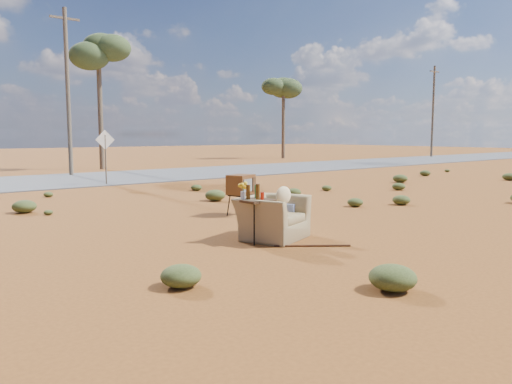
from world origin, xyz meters
TOP-DOWN VIEW (x-y plane):
  - ground at (0.00, 0.00)m, footprint 140.00×140.00m
  - highway at (0.00, 15.00)m, footprint 140.00×7.00m
  - armchair at (-0.05, 0.08)m, footprint 1.64×1.40m
  - tv_unit at (1.12, 2.65)m, footprint 0.76×0.68m
  - side_table at (-0.61, 0.03)m, footprint 0.57×0.57m
  - rusty_bar at (-0.05, -0.98)m, footprint 1.12×0.87m
  - road_sign at (1.50, 12.00)m, footprint 0.78×0.06m
  - eucalyptus_center at (5.00, 21.00)m, footprint 3.20×3.20m
  - eucalyptus_right at (22.00, 24.00)m, footprint 3.20×3.20m
  - utility_pole_center at (2.00, 17.50)m, footprint 1.40×0.20m
  - utility_pole_east at (34.00, 17.50)m, footprint 1.40×0.20m
  - scrub_patch at (-0.82, 4.41)m, footprint 17.49×8.07m

SIDE VIEW (x-z plane):
  - ground at x=0.00m, z-range 0.00..0.00m
  - rusty_bar at x=-0.05m, z-range 0.00..0.04m
  - highway at x=0.00m, z-range 0.00..0.04m
  - scrub_patch at x=-0.82m, z-range -0.03..0.30m
  - armchair at x=-0.05m, z-range -0.04..1.07m
  - tv_unit at x=1.12m, z-range 0.25..1.26m
  - side_table at x=-0.61m, z-range 0.27..1.39m
  - road_sign at x=1.50m, z-range 0.41..2.60m
  - utility_pole_center at x=2.00m, z-range 0.15..8.15m
  - utility_pole_east at x=34.00m, z-range 0.15..8.15m
  - eucalyptus_right at x=22.00m, z-range 2.39..9.49m
  - eucalyptus_center at x=5.00m, z-range 2.63..10.23m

